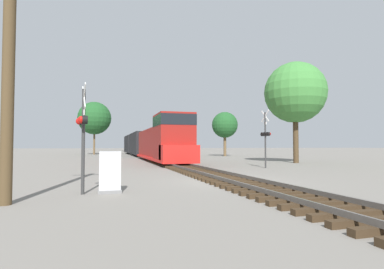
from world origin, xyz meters
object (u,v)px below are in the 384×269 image
Objects in this scene: freight_train at (143,144)px; utility_pole at (9,56)px; relay_cabinet at (110,172)px; tree_deep_background at (94,118)px; tree_far_right at (295,93)px; crossing_signal_near at (83,127)px; crossing_signal_far at (266,135)px; tree_mid_background at (225,125)px.

utility_pole is at bearing -102.97° from freight_train.
tree_deep_background is (-2.23, 50.11, 6.36)m from relay_cabinet.
tree_far_right is at bearing 38.65° from relay_cabinet.
relay_cabinet is 4.86m from utility_pole.
crossing_signal_near is 15.62m from crossing_signal_far.
tree_deep_background reaches higher than utility_pole.
tree_far_right is at bearing -58.37° from crossing_signal_far.
tree_mid_background is 0.71× the size of tree_deep_background.
freight_train is at bearing 159.71° from crossing_signal_near.
tree_far_right is (19.03, 14.50, 4.67)m from crossing_signal_near.
freight_train is 17.41m from tree_deep_background.
crossing_signal_far is 26.34m from tree_mid_background.
tree_deep_background is (-20.31, 35.65, 0.08)m from tree_far_right.
freight_train is at bearing 81.10° from relay_cabinet.
crossing_signal_near is at bearing -177.97° from relay_cabinet.
tree_far_right reaches higher than crossing_signal_near.
crossing_signal_near is 3.12m from utility_pole.
tree_far_right is (18.08, 14.46, 6.28)m from relay_cabinet.
tree_deep_background reaches higher than crossing_signal_near.
relay_cabinet is at bearing 120.48° from crossing_signal_far.
tree_deep_background reaches higher than tree_mid_background.
freight_train is 4.83× the size of tree_deep_background.
freight_train is 37.84m from utility_pole.
tree_mid_background is at bearing -23.44° from crossing_signal_far.
tree_far_right reaches higher than freight_train.
tree_deep_background is at bearing 117.83° from freight_train.
tree_far_right reaches higher than relay_cabinet.
tree_deep_background reaches higher than tree_far_right.
tree_mid_background is at bearing -36.80° from tree_deep_background.
utility_pole is at bearing -154.37° from relay_cabinet.
freight_train is 6.85× the size of tree_mid_background.
crossing_signal_far reaches higher than crossing_signal_near.
crossing_signal_far is 0.44× the size of tree_far_right.
tree_mid_background reaches higher than freight_train.
freight_train is 24.91m from tree_far_right.
crossing_signal_far is 9.46m from tree_far_right.
freight_train is at bearing -62.17° from tree_deep_background.
crossing_signal_far is (6.11, -26.21, 0.52)m from freight_train.
freight_train is 35.85m from relay_cabinet.
tree_mid_background reaches higher than crossing_signal_far.
relay_cabinet is 23.99m from tree_far_right.
crossing_signal_far is 2.96× the size of relay_cabinet.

